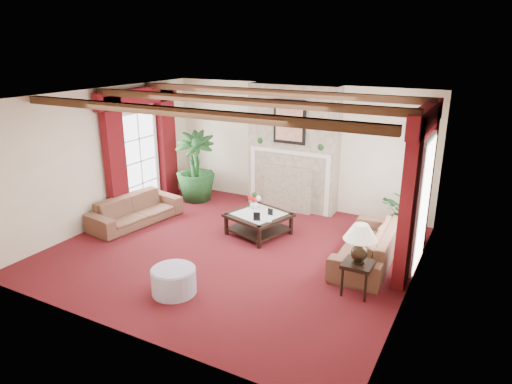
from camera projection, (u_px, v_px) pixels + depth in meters
The scene contains 23 objects.
floor at pixel (234, 250), 8.14m from camera, with size 6.00×6.00×0.00m, color #4A0D0D.
ceiling at pixel (231, 97), 7.29m from camera, with size 6.00×6.00×0.00m, color white.
back_wall at pixel (297, 146), 10.01m from camera, with size 6.00×0.02×2.70m, color beige.
left_wall at pixel (103, 157), 9.05m from camera, with size 0.02×5.50×2.70m, color beige.
right_wall at pixel (417, 206), 6.37m from camera, with size 0.02×5.50×2.70m, color beige.
ceiling_beams at pixel (231, 101), 7.31m from camera, with size 6.00×3.00×0.12m, color #351D10, non-canonical shape.
fireplace at pixel (295, 84), 9.42m from camera, with size 2.00×0.52×2.70m, color tan, non-canonical shape.
french_door_left at pixel (136, 112), 9.63m from camera, with size 0.10×1.10×2.16m, color white, non-canonical shape.
french_door_right at pixel (432, 138), 6.97m from camera, with size 0.10×1.10×2.16m, color white, non-canonical shape.
curtains_left at pixel (138, 92), 9.45m from camera, with size 0.20×2.40×2.55m, color #4B0A0E, non-canonical shape.
curtains_right at pixel (427, 110), 6.89m from camera, with size 0.20×2.40×2.55m, color #4B0A0E, non-canonical shape.
sofa_left at pixel (135, 206), 9.24m from camera, with size 0.87×1.98×0.75m, color #330E16.
sofa_right at pixel (368, 239), 7.61m from camera, with size 0.69×2.11×0.82m, color #330E16.
potted_palm at pixel (196, 181), 10.59m from camera, with size 1.58×1.84×0.90m, color black.
small_plant at pixel (406, 220), 8.47m from camera, with size 1.22×1.26×0.76m, color black.
coffee_table at pixel (259, 224), 8.75m from camera, with size 1.01×1.01×0.41m, color black, non-canonical shape.
side_table at pixel (357, 278), 6.67m from camera, with size 0.43×0.43×0.50m, color black, non-canonical shape.
ottoman at pixel (174, 281), 6.71m from camera, with size 0.66×0.66×0.38m, color #ACA6BD.
table_lamp at pixel (360, 243), 6.49m from camera, with size 0.48×0.48×0.61m, color black, non-canonical shape.
flower_vase at pixel (254, 204), 8.95m from camera, with size 0.23×0.23×0.18m, color silver.
book at pixel (262, 213), 8.38m from camera, with size 0.19×0.07×0.27m, color black.
photo_frame_a at pixel (257, 217), 8.32m from camera, with size 0.13×0.02×0.17m, color black, non-canonical shape.
photo_frame_b at pixel (270, 212), 8.60m from camera, with size 0.10×0.02×0.14m, color black, non-canonical shape.
Camera 1 is at (3.84, -6.33, 3.54)m, focal length 32.00 mm.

